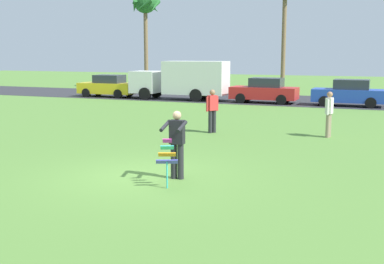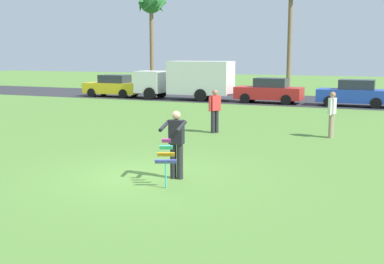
{
  "view_description": "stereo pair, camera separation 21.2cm",
  "coord_description": "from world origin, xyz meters",
  "px_view_note": "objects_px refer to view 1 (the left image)",
  "views": [
    {
      "loc": [
        5.76,
        -10.93,
        3.15
      ],
      "look_at": [
        0.9,
        1.11,
        1.05
      ],
      "focal_mm": 45.73,
      "sensor_mm": 36.0,
      "label": 1
    },
    {
      "loc": [
        5.95,
        -10.85,
        3.15
      ],
      "look_at": [
        0.9,
        1.11,
        1.05
      ],
      "focal_mm": 45.73,
      "sensor_mm": 36.0,
      "label": 2
    }
  ],
  "objects_px": {
    "person_walker_far": "(329,113)",
    "palm_tree_left_near": "(145,6)",
    "parked_car_blue": "(349,93)",
    "person_kite_flyer": "(177,142)",
    "parked_car_red": "(264,91)",
    "kite_held": "(167,156)",
    "parked_truck_white_box": "(184,79)",
    "parked_car_yellow": "(108,86)",
    "person_walker_near": "(212,110)"
  },
  "relations": [
    {
      "from": "person_kite_flyer",
      "to": "person_walker_near",
      "type": "xyz_separation_m",
      "value": [
        -1.62,
        7.17,
        -0.02
      ]
    },
    {
      "from": "parked_car_red",
      "to": "person_walker_near",
      "type": "distance_m",
      "value": 12.42
    },
    {
      "from": "parked_car_yellow",
      "to": "parked_truck_white_box",
      "type": "relative_size",
      "value": 0.63
    },
    {
      "from": "person_kite_flyer",
      "to": "palm_tree_left_near",
      "type": "height_order",
      "value": "palm_tree_left_near"
    },
    {
      "from": "kite_held",
      "to": "person_walker_near",
      "type": "height_order",
      "value": "person_walker_near"
    },
    {
      "from": "parked_car_yellow",
      "to": "person_walker_near",
      "type": "distance_m",
      "value": 17.54
    },
    {
      "from": "person_kite_flyer",
      "to": "parked_car_yellow",
      "type": "relative_size",
      "value": 0.41
    },
    {
      "from": "palm_tree_left_near",
      "to": "person_walker_near",
      "type": "relative_size",
      "value": 5.06
    },
    {
      "from": "person_walker_near",
      "to": "parked_truck_white_box",
      "type": "bearing_deg",
      "value": 117.4
    },
    {
      "from": "parked_truck_white_box",
      "to": "person_walker_far",
      "type": "distance_m",
      "value": 15.99
    },
    {
      "from": "kite_held",
      "to": "parked_car_blue",
      "type": "distance_m",
      "value": 20.46
    },
    {
      "from": "person_kite_flyer",
      "to": "parked_truck_white_box",
      "type": "xyz_separation_m",
      "value": [
        -8.04,
        19.56,
        0.46
      ]
    },
    {
      "from": "person_kite_flyer",
      "to": "parked_car_yellow",
      "type": "bearing_deg",
      "value": 125.66
    },
    {
      "from": "person_walker_near",
      "to": "parked_car_blue",
      "type": "bearing_deg",
      "value": 70.97
    },
    {
      "from": "person_kite_flyer",
      "to": "kite_held",
      "type": "xyz_separation_m",
      "value": [
        0.07,
        -0.74,
        -0.21
      ]
    },
    {
      "from": "parked_car_yellow",
      "to": "parked_truck_white_box",
      "type": "height_order",
      "value": "parked_truck_white_box"
    },
    {
      "from": "parked_truck_white_box",
      "to": "palm_tree_left_near",
      "type": "bearing_deg",
      "value": 129.6
    },
    {
      "from": "kite_held",
      "to": "person_walker_near",
      "type": "relative_size",
      "value": 0.64
    },
    {
      "from": "person_kite_flyer",
      "to": "parked_truck_white_box",
      "type": "distance_m",
      "value": 21.15
    },
    {
      "from": "person_walker_near",
      "to": "parked_car_yellow",
      "type": "bearing_deg",
      "value": 135.07
    },
    {
      "from": "person_walker_far",
      "to": "palm_tree_left_near",
      "type": "bearing_deg",
      "value": 131.4
    },
    {
      "from": "parked_car_yellow",
      "to": "parked_car_blue",
      "type": "xyz_separation_m",
      "value": [
        16.69,
        -0.0,
        0.0
      ]
    },
    {
      "from": "kite_held",
      "to": "parked_truck_white_box",
      "type": "relative_size",
      "value": 0.16
    },
    {
      "from": "parked_car_red",
      "to": "palm_tree_left_near",
      "type": "xyz_separation_m",
      "value": [
        -13.18,
        9.24,
        6.54
      ]
    },
    {
      "from": "person_kite_flyer",
      "to": "parked_car_red",
      "type": "relative_size",
      "value": 0.41
    },
    {
      "from": "person_kite_flyer",
      "to": "person_walker_far",
      "type": "distance_m",
      "value": 8.31
    },
    {
      "from": "parked_car_blue",
      "to": "person_kite_flyer",
      "type": "bearing_deg",
      "value": -97.74
    },
    {
      "from": "parked_car_yellow",
      "to": "parked_car_blue",
      "type": "height_order",
      "value": "same"
    },
    {
      "from": "parked_car_yellow",
      "to": "parked_truck_white_box",
      "type": "distance_m",
      "value": 6.03
    },
    {
      "from": "parked_truck_white_box",
      "to": "person_walker_near",
      "type": "distance_m",
      "value": 13.96
    },
    {
      "from": "person_walker_near",
      "to": "person_walker_far",
      "type": "relative_size",
      "value": 1.0
    },
    {
      "from": "person_kite_flyer",
      "to": "kite_held",
      "type": "height_order",
      "value": "person_kite_flyer"
    },
    {
      "from": "person_kite_flyer",
      "to": "parked_car_red",
      "type": "bearing_deg",
      "value": 97.28
    },
    {
      "from": "person_kite_flyer",
      "to": "parked_truck_white_box",
      "type": "bearing_deg",
      "value": 112.34
    },
    {
      "from": "parked_truck_white_box",
      "to": "parked_car_red",
      "type": "height_order",
      "value": "parked_truck_white_box"
    },
    {
      "from": "person_walker_far",
      "to": "parked_car_red",
      "type": "bearing_deg",
      "value": 114.35
    },
    {
      "from": "parked_truck_white_box",
      "to": "palm_tree_left_near",
      "type": "height_order",
      "value": "palm_tree_left_near"
    },
    {
      "from": "parked_car_yellow",
      "to": "parked_car_red",
      "type": "distance_m",
      "value": 11.53
    },
    {
      "from": "parked_car_red",
      "to": "person_walker_far",
      "type": "xyz_separation_m",
      "value": [
        5.31,
        -11.74,
        0.16
      ]
    },
    {
      "from": "parked_car_yellow",
      "to": "person_walker_far",
      "type": "relative_size",
      "value": 2.44
    },
    {
      "from": "parked_car_blue",
      "to": "palm_tree_left_near",
      "type": "xyz_separation_m",
      "value": [
        -18.34,
        9.24,
        6.54
      ]
    },
    {
      "from": "parked_car_red",
      "to": "person_walker_far",
      "type": "bearing_deg",
      "value": -65.65
    },
    {
      "from": "kite_held",
      "to": "parked_truck_white_box",
      "type": "distance_m",
      "value": 21.87
    },
    {
      "from": "parked_truck_white_box",
      "to": "parked_car_red",
      "type": "distance_m",
      "value": 5.57
    },
    {
      "from": "person_walker_far",
      "to": "person_kite_flyer",
      "type": "bearing_deg",
      "value": -109.8
    },
    {
      "from": "parked_car_red",
      "to": "parked_car_blue",
      "type": "distance_m",
      "value": 5.16
    },
    {
      "from": "kite_held",
      "to": "parked_car_blue",
      "type": "bearing_deg",
      "value": 82.74
    },
    {
      "from": "palm_tree_left_near",
      "to": "person_walker_near",
      "type": "height_order",
      "value": "palm_tree_left_near"
    },
    {
      "from": "parked_truck_white_box",
      "to": "person_walker_far",
      "type": "height_order",
      "value": "parked_truck_white_box"
    },
    {
      "from": "palm_tree_left_near",
      "to": "person_walker_near",
      "type": "distance_m",
      "value": 26.57
    }
  ]
}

